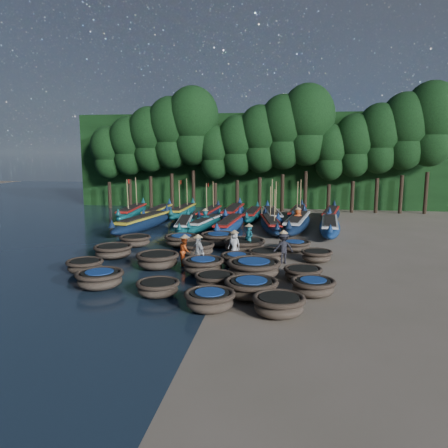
# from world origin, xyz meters

# --- Properties ---
(ground) EXTENTS (120.00, 120.00, 0.00)m
(ground) POSITION_xyz_m (0.00, 0.00, 0.00)
(ground) COLOR #7A6959
(ground) RESTS_ON ground
(foliage_wall) EXTENTS (40.00, 3.00, 10.00)m
(foliage_wall) POSITION_xyz_m (0.00, 23.50, 5.00)
(foliage_wall) COLOR black
(foliage_wall) RESTS_ON ground
(coracle_3) EXTENTS (1.97, 1.97, 0.78)m
(coracle_3) POSITION_xyz_m (0.09, -9.05, 0.45)
(coracle_3) COLOR brown
(coracle_3) RESTS_ON ground
(coracle_4) EXTENTS (2.38, 2.38, 0.79)m
(coracle_4) POSITION_xyz_m (2.67, -9.21, 0.45)
(coracle_4) COLOR brown
(coracle_4) RESTS_ON ground
(coracle_5) EXTENTS (2.26, 2.26, 0.78)m
(coracle_5) POSITION_xyz_m (-5.19, -6.98, 0.45)
(coracle_5) COLOR brown
(coracle_5) RESTS_ON ground
(coracle_6) EXTENTS (2.01, 2.01, 0.66)m
(coracle_6) POSITION_xyz_m (-2.35, -7.65, 0.38)
(coracle_6) COLOR brown
(coracle_6) RESTS_ON ground
(coracle_7) EXTENTS (2.16, 2.16, 0.63)m
(coracle_7) POSITION_xyz_m (-0.21, -6.11, 0.36)
(coracle_7) COLOR brown
(coracle_7) RESTS_ON ground
(coracle_8) EXTENTS (2.74, 2.74, 0.79)m
(coracle_8) POSITION_xyz_m (1.52, -7.36, 0.46)
(coracle_8) COLOR brown
(coracle_8) RESTS_ON ground
(coracle_9) EXTENTS (2.05, 2.05, 0.72)m
(coracle_9) POSITION_xyz_m (4.04, -6.71, 0.42)
(coracle_9) COLOR brown
(coracle_9) RESTS_ON ground
(coracle_10) EXTENTS (2.17, 2.17, 0.70)m
(coracle_10) POSITION_xyz_m (-6.92, -4.83, 0.40)
(coracle_10) COLOR brown
(coracle_10) RESTS_ON ground
(coracle_11) EXTENTS (2.22, 2.22, 0.83)m
(coracle_11) POSITION_xyz_m (-3.63, -3.46, 0.48)
(coracle_11) COLOR brown
(coracle_11) RESTS_ON ground
(coracle_12) EXTENTS (2.08, 2.08, 0.80)m
(coracle_12) POSITION_xyz_m (-1.12, -4.13, 0.46)
(coracle_12) COLOR brown
(coracle_12) RESTS_ON ground
(coracle_13) EXTENTS (2.59, 2.59, 0.84)m
(coracle_13) POSITION_xyz_m (1.39, -4.36, 0.49)
(coracle_13) COLOR brown
(coracle_13) RESTS_ON ground
(coracle_14) EXTENTS (1.94, 1.94, 0.63)m
(coracle_14) POSITION_xyz_m (3.69, -4.48, 0.36)
(coracle_14) COLOR brown
(coracle_14) RESTS_ON ground
(coracle_15) EXTENTS (2.26, 2.26, 0.75)m
(coracle_15) POSITION_xyz_m (-6.78, -1.60, 0.43)
(coracle_15) COLOR brown
(coracle_15) RESTS_ON ground
(coracle_16) EXTENTS (1.99, 1.99, 0.78)m
(coracle_16) POSITION_xyz_m (-2.16, -0.49, 0.45)
(coracle_16) COLOR brown
(coracle_16) RESTS_ON ground
(coracle_17) EXTENTS (1.71, 1.71, 0.68)m
(coracle_17) POSITION_xyz_m (0.33, -2.38, 0.39)
(coracle_17) COLOR brown
(coracle_17) RESTS_ON ground
(coracle_18) EXTENTS (1.98, 1.98, 0.66)m
(coracle_18) POSITION_xyz_m (1.79, -1.12, 0.38)
(coracle_18) COLOR brown
(coracle_18) RESTS_ON ground
(coracle_19) EXTENTS (1.92, 1.92, 0.66)m
(coracle_19) POSITION_xyz_m (4.55, -0.85, 0.38)
(coracle_19) COLOR brown
(coracle_19) RESTS_ON ground
(coracle_20) EXTENTS (2.09, 2.09, 0.70)m
(coracle_20) POSITION_xyz_m (-6.60, 1.51, 0.40)
(coracle_20) COLOR brown
(coracle_20) RESTS_ON ground
(coracle_21) EXTENTS (2.16, 2.16, 0.74)m
(coracle_21) POSITION_xyz_m (-3.69, 1.96, 0.43)
(coracle_21) COLOR brown
(coracle_21) RESTS_ON ground
(coracle_22) EXTENTS (2.44, 2.44, 0.82)m
(coracle_22) POSITION_xyz_m (-1.40, 2.52, 0.48)
(coracle_22) COLOR brown
(coracle_22) RESTS_ON ground
(coracle_23) EXTENTS (2.66, 2.66, 0.83)m
(coracle_23) POSITION_xyz_m (0.43, 0.78, 0.47)
(coracle_23) COLOR brown
(coracle_23) RESTS_ON ground
(coracle_24) EXTENTS (1.91, 1.91, 0.64)m
(coracle_24) POSITION_xyz_m (3.41, 1.60, 0.37)
(coracle_24) COLOR brown
(coracle_24) RESTS_ON ground
(long_boat_2) EXTENTS (3.05, 8.94, 1.59)m
(long_boat_2) POSITION_xyz_m (-8.02, 7.25, 0.61)
(long_boat_2) COLOR #0F1C38
(long_boat_2) RESTS_ON ground
(long_boat_3) EXTENTS (2.31, 7.34, 1.30)m
(long_boat_3) POSITION_xyz_m (-4.81, 7.37, 0.50)
(long_boat_3) COLOR #0E5453
(long_boat_3) RESTS_ON ground
(long_boat_4) EXTENTS (2.43, 7.17, 1.28)m
(long_boat_4) POSITION_xyz_m (-3.31, 8.27, 0.49)
(long_boat_4) COLOR #0E5453
(long_boat_4) RESTS_ON ground
(long_boat_5) EXTENTS (2.13, 8.34, 1.47)m
(long_boat_5) POSITION_xyz_m (-1.33, 7.42, 0.56)
(long_boat_5) COLOR navy
(long_boat_5) RESTS_ON ground
(long_boat_6) EXTENTS (2.53, 7.72, 3.32)m
(long_boat_6) POSITION_xyz_m (1.70, 8.37, 0.53)
(long_boat_6) COLOR #0F1C38
(long_boat_6) RESTS_ON ground
(long_boat_7) EXTENTS (2.97, 9.12, 1.62)m
(long_boat_7) POSITION_xyz_m (3.71, 8.75, 0.62)
(long_boat_7) COLOR #0F1C38
(long_boat_7) RESTS_ON ground
(long_boat_8) EXTENTS (2.20, 8.51, 1.50)m
(long_boat_8) POSITION_xyz_m (6.03, 7.83, 0.57)
(long_boat_8) COLOR navy
(long_boat_8) RESTS_ON ground
(long_boat_9) EXTENTS (2.13, 8.57, 3.65)m
(long_boat_9) POSITION_xyz_m (-11.01, 13.08, 0.58)
(long_boat_9) COLOR #0E5453
(long_boat_9) RESTS_ON ground
(long_boat_10) EXTENTS (1.51, 8.16, 1.44)m
(long_boat_10) POSITION_xyz_m (-8.69, 13.44, 0.55)
(long_boat_10) COLOR navy
(long_boat_10) RESTS_ON ground
(long_boat_11) EXTENTS (1.60, 8.28, 3.52)m
(long_boat_11) POSITION_xyz_m (-6.58, 14.32, 0.56)
(long_boat_11) COLOR #0E5453
(long_boat_11) RESTS_ON ground
(long_boat_12) EXTENTS (1.78, 7.85, 3.34)m
(long_boat_12) POSITION_xyz_m (-3.94, 13.44, 0.53)
(long_boat_12) COLOR #0F1C38
(long_boat_12) RESTS_ON ground
(long_boat_13) EXTENTS (1.83, 8.75, 1.54)m
(long_boat_13) POSITION_xyz_m (-1.88, 14.21, 0.59)
(long_boat_13) COLOR navy
(long_boat_13) RESTS_ON ground
(long_boat_14) EXTENTS (1.70, 7.52, 1.33)m
(long_boat_14) POSITION_xyz_m (-0.09, 13.50, 0.50)
(long_boat_14) COLOR #0E5453
(long_boat_14) RESTS_ON ground
(long_boat_15) EXTENTS (2.69, 8.39, 3.60)m
(long_boat_15) POSITION_xyz_m (1.65, 12.76, 0.57)
(long_boat_15) COLOR navy
(long_boat_15) RESTS_ON ground
(long_boat_16) EXTENTS (2.43, 8.20, 3.51)m
(long_boat_16) POSITION_xyz_m (3.85, 14.49, 0.56)
(long_boat_16) COLOR #0F1C38
(long_boat_16) RESTS_ON ground
(long_boat_17) EXTENTS (2.76, 8.02, 1.43)m
(long_boat_17) POSITION_xyz_m (6.74, 14.34, 0.54)
(long_boat_17) COLOR #0F1C38
(long_boat_17) RESTS_ON ground
(fisherman_0) EXTENTS (0.85, 0.71, 1.69)m
(fisherman_0) POSITION_xyz_m (-0.03, -0.36, 0.82)
(fisherman_0) COLOR silver
(fisherman_0) RESTS_ON ground
(fisherman_1) EXTENTS (0.73, 0.74, 1.92)m
(fisherman_1) POSITION_xyz_m (0.71, 0.63, 0.96)
(fisherman_1) COLOR #195F6A
(fisherman_1) RESTS_ON ground
(fisherman_2) EXTENTS (0.73, 0.87, 1.78)m
(fisherman_2) POSITION_xyz_m (-2.39, -2.56, 0.85)
(fisherman_2) COLOR #D04E1B
(fisherman_2) RESTS_ON ground
(fisherman_3) EXTENTS (1.26, 0.93, 1.94)m
(fisherman_3) POSITION_xyz_m (2.74, -1.38, 0.91)
(fisherman_3) COLOR black
(fisherman_3) RESTS_ON ground
(fisherman_4) EXTENTS (1.01, 1.01, 1.92)m
(fisherman_4) POSITION_xyz_m (-1.57, -3.14, 0.92)
(fisherman_4) COLOR silver
(fisherman_4) RESTS_ON ground
(fisherman_5) EXTENTS (1.48, 0.70, 1.73)m
(fisherman_5) POSITION_xyz_m (-3.40, 8.56, 0.81)
(fisherman_5) COLOR #195F6A
(fisherman_5) RESTS_ON ground
(fisherman_6) EXTENTS (1.01, 0.88, 1.94)m
(fisherman_6) POSITION_xyz_m (3.74, 8.69, 0.93)
(fisherman_6) COLOR #D04E1B
(fisherman_6) RESTS_ON ground
(tree_0) EXTENTS (3.68, 3.68, 8.68)m
(tree_0) POSITION_xyz_m (-16.00, 20.00, 5.97)
(tree_0) COLOR black
(tree_0) RESTS_ON ground
(tree_1) EXTENTS (4.09, 4.09, 9.65)m
(tree_1) POSITION_xyz_m (-13.70, 20.00, 6.65)
(tree_1) COLOR black
(tree_1) RESTS_ON ground
(tree_2) EXTENTS (4.51, 4.51, 10.63)m
(tree_2) POSITION_xyz_m (-11.40, 20.00, 7.32)
(tree_2) COLOR black
(tree_2) RESTS_ON ground
(tree_3) EXTENTS (4.92, 4.92, 11.60)m
(tree_3) POSITION_xyz_m (-9.10, 20.00, 8.00)
(tree_3) COLOR black
(tree_3) RESTS_ON ground
(tree_4) EXTENTS (5.34, 5.34, 12.58)m
(tree_4) POSITION_xyz_m (-6.80, 20.00, 8.67)
(tree_4) COLOR black
(tree_4) RESTS_ON ground
(tree_5) EXTENTS (3.68, 3.68, 8.68)m
(tree_5) POSITION_xyz_m (-4.50, 20.00, 5.97)
(tree_5) COLOR black
(tree_5) RESTS_ON ground
(tree_6) EXTENTS (4.09, 4.09, 9.65)m
(tree_6) POSITION_xyz_m (-2.20, 20.00, 6.65)
(tree_6) COLOR black
(tree_6) RESTS_ON ground
(tree_7) EXTENTS (4.51, 4.51, 10.63)m
(tree_7) POSITION_xyz_m (0.10, 20.00, 7.32)
(tree_7) COLOR black
(tree_7) RESTS_ON ground
(tree_8) EXTENTS (4.92, 4.92, 11.60)m
(tree_8) POSITION_xyz_m (2.40, 20.00, 8.00)
(tree_8) COLOR black
(tree_8) RESTS_ON ground
(tree_9) EXTENTS (5.34, 5.34, 12.58)m
(tree_9) POSITION_xyz_m (4.70, 20.00, 8.67)
(tree_9) COLOR black
(tree_9) RESTS_ON ground
(tree_10) EXTENTS (3.68, 3.68, 8.68)m
(tree_10) POSITION_xyz_m (7.00, 20.00, 5.97)
(tree_10) COLOR black
(tree_10) RESTS_ON ground
(tree_11) EXTENTS (4.09, 4.09, 9.65)m
(tree_11) POSITION_xyz_m (9.30, 20.00, 6.65)
(tree_11) COLOR black
(tree_11) RESTS_ON ground
(tree_12) EXTENTS (4.51, 4.51, 10.63)m
(tree_12) POSITION_xyz_m (11.60, 20.00, 7.32)
(tree_12) COLOR black
(tree_12) RESTS_ON ground
(tree_13) EXTENTS (4.92, 4.92, 11.60)m
(tree_13) POSITION_xyz_m (13.90, 20.00, 8.00)
(tree_13) COLOR black
(tree_13) RESTS_ON ground
(tree_14) EXTENTS (5.34, 5.34, 12.58)m
(tree_14) POSITION_xyz_m (16.20, 20.00, 8.67)
(tree_14) COLOR black
(tree_14) RESTS_ON ground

